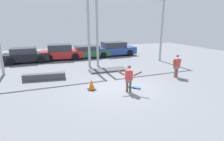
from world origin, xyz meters
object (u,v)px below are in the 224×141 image
Objects in this scene: manual_pad at (108,70)px; parked_car_blue at (115,49)px; parked_car_green at (88,52)px; traffic_cone at (92,84)px; skateboard at (133,87)px; parked_car_red at (62,52)px; parked_car_black at (26,55)px; bystander at (177,65)px; skateboarder at (129,77)px; grind_box at (45,77)px.

parked_car_blue is at bearing 63.46° from manual_pad.
parked_car_green is 9.33m from traffic_cone.
manual_pad is at bearing 139.00° from skateboard.
parked_car_red is 5.78m from parked_car_blue.
parked_car_black is 2.52× the size of bystander.
skateboarder is at bearing -95.61° from manual_pad.
parked_car_green is (4.42, 6.34, 0.39)m from grind_box.
parked_car_red is at bearing 135.72° from skateboarder.
manual_pad is 6.60m from parked_car_blue.
parked_car_black is (-6.13, 9.40, 0.60)m from skateboard.
skateboarder is 10.13m from parked_car_green.
skateboarder is at bearing -30.31° from traffic_cone.
bystander is (0.78, -9.04, 0.11)m from parked_car_blue.
parked_car_blue is at bearing 2.21° from parked_car_black.
parked_car_green is (0.30, 10.12, -0.20)m from skateboarder.
skateboard is 0.19× the size of parked_car_black.
skateboarder is 11.32m from parked_car_black.
parked_car_green is at bearing 120.56° from skateboarder.
parked_car_green is 9.71m from bystander.
parked_car_black is 8.98m from parked_car_blue.
grind_box is 3.65m from traffic_cone.
bystander is (6.56, -8.87, 0.11)m from parked_car_red.
traffic_cone reaches higher than grind_box.
skateboarder reaches higher than manual_pad.
manual_pad is 4.01m from traffic_cone.
parked_car_blue is 2.93× the size of bystander.
parked_car_blue is at bearing 121.60° from skateboard.
skateboard is 11.24m from parked_car_black.
parked_car_green is (5.91, 0.30, -0.05)m from parked_car_black.
skateboarder is 4.32m from bystander.
parked_car_blue is 9.08m from bystander.
skateboarder is at bearing -92.39° from skateboard.
parked_car_red is at bearing -179.73° from parked_car_green.
parked_car_black is at bearing -177.92° from parked_car_blue.
bystander reaches higher than grind_box.
manual_pad is 0.72× the size of parked_car_black.
parked_car_green reaches higher than grind_box.
skateboard is 0.18× the size of parked_car_red.
grind_box is 0.66× the size of parked_car_black.
grind_box is 0.63× the size of parked_car_red.
skateboard is 10.11m from parked_car_red.
parked_car_red is at bearing 94.23° from traffic_cone.
bystander is (9.75, -8.62, 0.17)m from parked_car_black.
parked_car_green reaches higher than skateboard.
traffic_cone is at bearing -119.60° from parked_car_blue.
skateboard is 0.18× the size of parked_car_green.
skateboarder is 1.95× the size of skateboard.
grind_box is at bearing -172.60° from manual_pad.
traffic_cone is at bearing -80.87° from parked_car_red.
manual_pad is (0.43, 4.38, -0.75)m from skateboarder.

